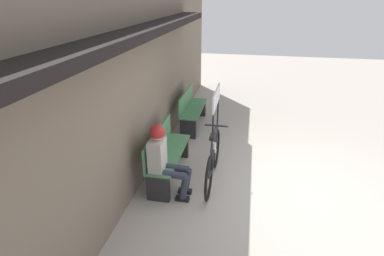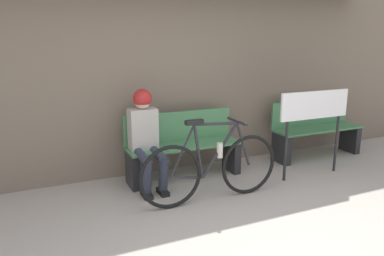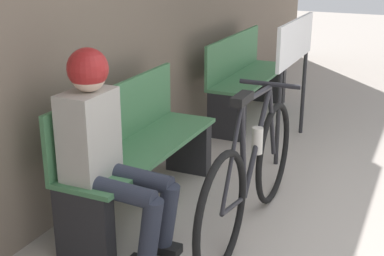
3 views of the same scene
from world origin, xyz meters
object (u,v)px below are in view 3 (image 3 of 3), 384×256
Objects in this scene: park_bench_far at (246,81)px; park_bench_near at (137,154)px; bicycle at (251,175)px; signboard at (295,50)px; person_seated at (104,140)px.

park_bench_near is at bearing 179.98° from park_bench_far.
signboard is at bearing 5.64° from bicycle.
park_bench_near is 1.77m from signboard.
signboard is (2.12, -0.54, 0.18)m from person_seated.
park_bench_near is 2.23m from park_bench_far.
park_bench_far is at bearing -0.02° from park_bench_near.
person_seated is 2.20m from signboard.
bicycle is at bearing -89.54° from park_bench_near.
park_bench_near is 0.63m from person_seated.
person_seated is at bearing 128.42° from bicycle.
park_bench_near is at bearing 90.46° from bicycle.
park_bench_far is (2.23, 0.81, 0.01)m from bicycle.
park_bench_near is at bearing 157.57° from signboard.
person_seated is (-0.55, 0.69, 0.31)m from bicycle.
signboard is at bearing -14.23° from person_seated.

